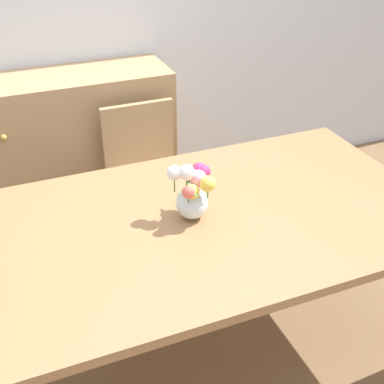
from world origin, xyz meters
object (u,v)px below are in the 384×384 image
at_px(flower_vase, 193,191).
at_px(dresser, 59,155).
at_px(dining_table, 212,230).
at_px(chair_far, 146,172).

bearing_deg(flower_vase, dresser, 105.39).
xyz_separation_m(dining_table, flower_vase, (-0.08, 0.02, 0.20)).
relative_size(dresser, flower_vase, 5.78).
bearing_deg(flower_vase, chair_far, 85.91).
bearing_deg(flower_vase, dining_table, -15.05).
height_order(chair_far, dresser, dresser).
distance_m(dresser, flower_vase, 1.41).
xyz_separation_m(dresser, flower_vase, (0.36, -1.31, 0.40)).
bearing_deg(dining_table, flower_vase, 164.95).
distance_m(dining_table, flower_vase, 0.21).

